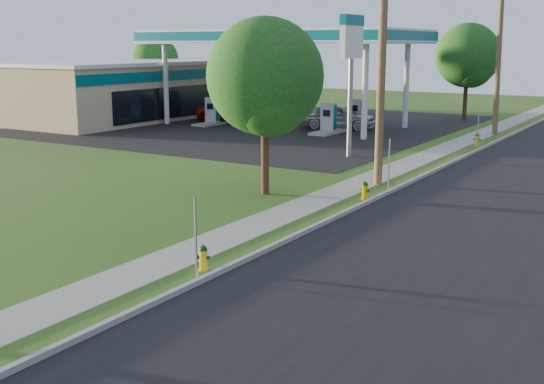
# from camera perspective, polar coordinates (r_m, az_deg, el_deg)

# --- Properties ---
(ground_plane) EXTENTS (140.00, 140.00, 0.00)m
(ground_plane) POSITION_cam_1_polar(r_m,az_deg,el_deg) (13.77, -18.23, -11.77)
(ground_plane) COLOR #245416
(ground_plane) RESTS_ON ground
(road) EXTENTS (8.00, 120.00, 0.02)m
(road) POSITION_cam_1_polar(r_m,az_deg,el_deg) (19.47, 14.56, -4.42)
(road) COLOR black
(road) RESTS_ON ground
(curb) EXTENTS (0.15, 120.00, 0.15)m
(curb) POSITION_cam_1_polar(r_m,az_deg,el_deg) (20.91, 4.06, -2.71)
(curb) COLOR gray
(curb) RESTS_ON ground
(sidewalk) EXTENTS (1.50, 120.00, 0.03)m
(sidewalk) POSITION_cam_1_polar(r_m,az_deg,el_deg) (21.77, -0.02, -2.25)
(sidewalk) COLOR gray
(sidewalk) RESTS_ON ground
(forecourt) EXTENTS (26.00, 28.00, 0.02)m
(forecourt) POSITION_cam_1_polar(r_m,az_deg,el_deg) (47.86, -1.14, 5.70)
(forecourt) COLOR black
(forecourt) RESTS_ON ground
(utility_pole_mid) EXTENTS (1.40, 0.32, 9.80)m
(utility_pole_mid) POSITION_cam_1_polar(r_m,az_deg,el_deg) (27.02, 9.19, 11.01)
(utility_pole_mid) COLOR brown
(utility_pole_mid) RESTS_ON ground
(utility_pole_far) EXTENTS (1.40, 0.32, 9.50)m
(utility_pole_far) POSITION_cam_1_polar(r_m,az_deg,el_deg) (44.17, 18.44, 10.78)
(utility_pole_far) COLOR brown
(utility_pole_far) RESTS_ON ground
(sign_post_near) EXTENTS (0.05, 0.04, 2.00)m
(sign_post_near) POSITION_cam_1_polar(r_m,az_deg,el_deg) (16.09, -6.40, -3.93)
(sign_post_near) COLOR gray
(sign_post_near) RESTS_ON ground
(sign_post_mid) EXTENTS (0.05, 0.04, 2.00)m
(sign_post_mid) POSITION_cam_1_polar(r_m,az_deg,el_deg) (26.15, 9.76, 2.24)
(sign_post_mid) COLOR gray
(sign_post_mid) RESTS_ON ground
(sign_post_far) EXTENTS (0.05, 0.04, 2.00)m
(sign_post_far) POSITION_cam_1_polar(r_m,az_deg,el_deg) (37.63, 16.84, 4.91)
(sign_post_far) COLOR gray
(sign_post_far) RESTS_ON ground
(gas_canopy) EXTENTS (18.18, 9.18, 6.40)m
(gas_canopy) POSITION_cam_1_polar(r_m,az_deg,el_deg) (46.50, 0.95, 12.78)
(gas_canopy) COLOR silver
(gas_canopy) RESTS_ON ground
(fuel_pump_nw) EXTENTS (1.20, 3.20, 1.90)m
(fuel_pump_nw) POSITION_cam_1_polar(r_m,az_deg,el_deg) (47.58, -5.01, 6.48)
(fuel_pump_nw) COLOR gray
(fuel_pump_nw) RESTS_ON ground
(fuel_pump_ne) EXTENTS (1.20, 3.20, 1.90)m
(fuel_pump_ne) POSITION_cam_1_polar(r_m,az_deg,el_deg) (42.83, 4.74, 5.85)
(fuel_pump_ne) COLOR gray
(fuel_pump_ne) RESTS_ON ground
(fuel_pump_sw) EXTENTS (1.20, 3.20, 1.90)m
(fuel_pump_sw) POSITION_cam_1_polar(r_m,az_deg,el_deg) (50.82, -2.29, 6.88)
(fuel_pump_sw) COLOR gray
(fuel_pump_sw) RESTS_ON ground
(fuel_pump_se) EXTENTS (1.20, 3.20, 1.90)m
(fuel_pump_se) POSITION_cam_1_polar(r_m,az_deg,el_deg) (46.40, 7.01, 6.29)
(fuel_pump_se) COLOR gray
(fuel_pump_se) RESTS_ON ground
(convenience_store) EXTENTS (10.40, 22.40, 4.25)m
(convenience_store) POSITION_cam_1_polar(r_m,az_deg,el_deg) (54.42, -11.01, 8.51)
(convenience_store) COLOR tan
(convenience_store) RESTS_ON ground
(price_pylon) EXTENTS (0.34, 2.04, 6.85)m
(price_pylon) POSITION_cam_1_polar(r_m,az_deg,el_deg) (33.63, 6.67, 12.12)
(price_pylon) COLOR gray
(price_pylon) RESTS_ON ground
(tree_verge) EXTENTS (4.27, 4.27, 6.47)m
(tree_verge) POSITION_cam_1_polar(r_m,az_deg,el_deg) (24.77, -0.49, 9.24)
(tree_verge) COLOR #332316
(tree_verge) RESTS_ON ground
(tree_lot) EXTENTS (4.62, 4.62, 7.01)m
(tree_lot) POSITION_cam_1_polar(r_m,az_deg,el_deg) (51.94, 16.13, 10.73)
(tree_lot) COLOR #332316
(tree_lot) RESTS_ON ground
(tree_back) EXTENTS (4.10, 4.10, 6.22)m
(tree_back) POSITION_cam_1_polar(r_m,az_deg,el_deg) (62.43, -9.70, 10.73)
(tree_back) COLOR #332316
(tree_back) RESTS_ON ground
(hydrant_near) EXTENTS (0.35, 0.31, 0.67)m
(hydrant_near) POSITION_cam_1_polar(r_m,az_deg,el_deg) (16.92, -5.77, -5.49)
(hydrant_near) COLOR yellow
(hydrant_near) RESTS_ON ground
(hydrant_mid) EXTENTS (0.36, 0.32, 0.69)m
(hydrant_mid) POSITION_cam_1_polar(r_m,az_deg,el_deg) (24.65, 7.78, 0.13)
(hydrant_mid) COLOR #EDB500
(hydrant_mid) RESTS_ON ground
(hydrant_far) EXTENTS (0.40, 0.36, 0.78)m
(hydrant_far) POSITION_cam_1_polar(r_m,az_deg,el_deg) (38.80, 16.77, 4.20)
(hydrant_far) COLOR #F0D101
(hydrant_far) RESTS_ON ground
(car_red) EXTENTS (6.18, 4.70, 1.56)m
(car_red) POSITION_cam_1_polar(r_m,az_deg,el_deg) (48.98, -3.00, 6.74)
(car_red) COLOR maroon
(car_red) RESTS_ON ground
(car_silver) EXTENTS (5.18, 2.95, 1.66)m
(car_silver) POSITION_cam_1_polar(r_m,az_deg,el_deg) (45.32, 5.53, 6.32)
(car_silver) COLOR silver
(car_silver) RESTS_ON ground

